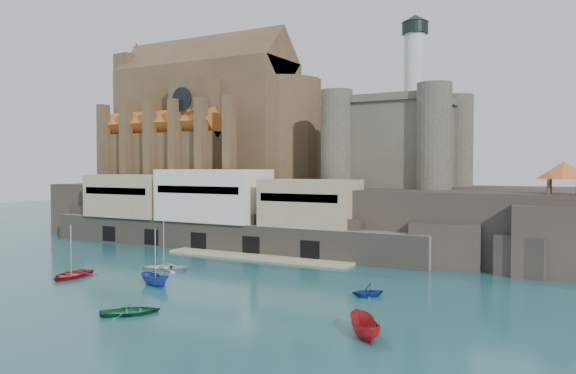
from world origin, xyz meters
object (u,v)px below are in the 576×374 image
Objects in this scene: church at (212,125)px; castle_keep at (400,138)px; pavilion at (564,172)px; boat_2 at (156,285)px; boat_0 at (71,277)px.

church is 1.60× the size of castle_keep.
pavilion is at bearing -30.18° from castle_keep.
boat_2 is at bearing -59.94° from church.
church is at bearing 45.25° from boat_2.
church is at bearing 166.52° from pavilion.
boat_0 is at bearing -73.09° from church.
pavilion is at bearing 19.91° from boat_0.
pavilion reaches higher than boat_0.
boat_0 is 12.17m from boat_2.
church is at bearing 95.63° from boat_0.
pavilion is 1.36× the size of boat_2.
castle_keep is 4.58× the size of pavilion.
castle_keep is 6.23× the size of boat_2.
castle_keep is 50.38m from boat_2.
church reaches higher than castle_keep.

